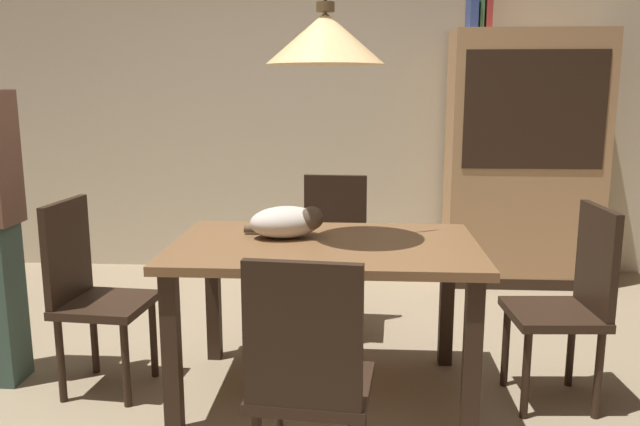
# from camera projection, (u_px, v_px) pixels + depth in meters

# --- Properties ---
(back_wall) EXTENTS (6.40, 0.10, 2.90)m
(back_wall) POSITION_uv_depth(u_px,v_px,m) (333.00, 87.00, 5.04)
(back_wall) COLOR beige
(back_wall) RESTS_ON ground
(dining_table) EXTENTS (1.40, 0.90, 0.75)m
(dining_table) POSITION_uv_depth(u_px,v_px,m) (325.00, 264.00, 2.98)
(dining_table) COLOR brown
(dining_table) RESTS_ON ground
(chair_near_front) EXTENTS (0.44, 0.44, 0.93)m
(chair_near_front) POSITION_uv_depth(u_px,v_px,m) (308.00, 375.00, 2.15)
(chair_near_front) COLOR black
(chair_near_front) RESTS_ON ground
(chair_far_back) EXTENTS (0.42, 0.42, 0.93)m
(chair_far_back) POSITION_uv_depth(u_px,v_px,m) (334.00, 247.00, 3.87)
(chair_far_back) COLOR black
(chair_far_back) RESTS_ON ground
(chair_left_side) EXTENTS (0.43, 0.43, 0.93)m
(chair_left_side) POSITION_uv_depth(u_px,v_px,m) (90.00, 288.00, 3.08)
(chair_left_side) COLOR black
(chair_left_side) RESTS_ON ground
(chair_right_side) EXTENTS (0.42, 0.42, 0.93)m
(chair_right_side) POSITION_uv_depth(u_px,v_px,m) (571.00, 297.00, 2.95)
(chair_right_side) COLOR black
(chair_right_side) RESTS_ON ground
(cat_sleeping) EXTENTS (0.41, 0.32, 0.16)m
(cat_sleeping) POSITION_uv_depth(u_px,v_px,m) (288.00, 222.00, 3.05)
(cat_sleeping) COLOR beige
(cat_sleeping) RESTS_ON dining_table
(pendant_lamp) EXTENTS (0.52, 0.52, 1.30)m
(pendant_lamp) POSITION_uv_depth(u_px,v_px,m) (325.00, 38.00, 2.79)
(pendant_lamp) COLOR #E5B775
(hutch_bookcase) EXTENTS (1.12, 0.45, 1.85)m
(hutch_bookcase) POSITION_uv_depth(u_px,v_px,m) (523.00, 165.00, 4.74)
(hutch_bookcase) COLOR tan
(hutch_bookcase) RESTS_ON ground
(book_blue_wide) EXTENTS (0.06, 0.24, 0.24)m
(book_blue_wide) POSITION_uv_depth(u_px,v_px,m) (472.00, 12.00, 4.55)
(book_blue_wide) COLOR #384C93
(book_blue_wide) RESTS_ON hutch_bookcase
(book_green_slim) EXTENTS (0.03, 0.20, 0.26)m
(book_green_slim) POSITION_uv_depth(u_px,v_px,m) (480.00, 11.00, 4.55)
(book_green_slim) COLOR #427A4C
(book_green_slim) RESTS_ON hutch_bookcase
(book_red_tall) EXTENTS (0.04, 0.22, 0.28)m
(book_red_tall) POSITION_uv_depth(u_px,v_px,m) (487.00, 9.00, 4.54)
(book_red_tall) COLOR #B73833
(book_red_tall) RESTS_ON hutch_bookcase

